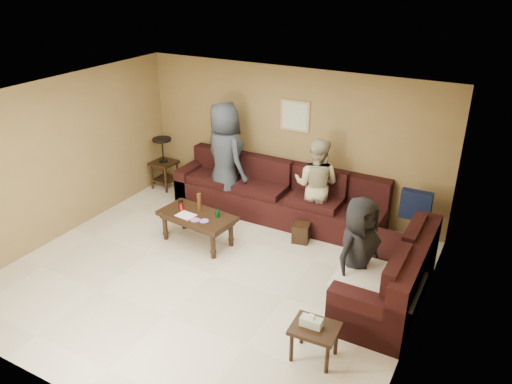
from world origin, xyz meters
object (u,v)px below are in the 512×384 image
person_left (225,157)px  person_middle (316,185)px  waste_bin (301,233)px  person_right (358,254)px  sectional_sofa (308,223)px  end_table_left (164,162)px  coffee_table (197,218)px  side_table_right (314,330)px

person_left → person_middle: bearing=-153.4°
waste_bin → person_right: 1.77m
sectional_sofa → waste_bin: sectional_sofa is taller
end_table_left → person_right: 4.75m
person_left → end_table_left: bearing=18.7°
coffee_table → person_left: (-0.26, 1.27, 0.54)m
coffee_table → side_table_right: 2.96m
sectional_sofa → coffee_table: (-1.50, -0.87, 0.10)m
coffee_table → side_table_right: coffee_table is taller
end_table_left → side_table_right: size_ratio=1.77×
person_left → person_middle: (1.68, 0.05, -0.18)m
person_left → side_table_right: bearing=160.8°
person_middle → coffee_table: bearing=38.5°
coffee_table → person_left: size_ratio=0.65×
sectional_sofa → coffee_table: 1.73m
waste_bin → person_right: size_ratio=0.20×
waste_bin → person_left: bearing=164.6°
sectional_sofa → waste_bin: (-0.08, -0.06, -0.17)m
coffee_table → waste_bin: coffee_table is taller
side_table_right → person_middle: 3.03m
sectional_sofa → end_table_left: (-3.26, 0.56, 0.20)m
end_table_left → person_middle: size_ratio=0.64×
coffee_table → person_right: (2.65, -0.31, 0.33)m
coffee_table → waste_bin: (1.41, 0.81, -0.27)m
sectional_sofa → waste_bin: bearing=-143.8°
waste_bin → person_middle: bearing=88.7°
side_table_right → person_left: person_left is taller
end_table_left → person_left: size_ratio=0.52×
sectional_sofa → side_table_right: (1.07, -2.33, 0.05)m
coffee_table → person_left: 1.40m
end_table_left → coffee_table: bearing=-39.0°
sectional_sofa → side_table_right: bearing=-65.4°
waste_bin → person_right: (1.24, -1.12, 0.60)m
side_table_right → person_middle: size_ratio=0.36×
person_left → person_right: bearing=176.4°
sectional_sofa → person_middle: 0.64m
waste_bin → person_left: size_ratio=0.16×
end_table_left → person_middle: person_middle is taller
coffee_table → person_middle: person_middle is taller
person_right → coffee_table: bearing=104.6°
sectional_sofa → end_table_left: bearing=170.3°
coffee_table → person_middle: 1.97m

